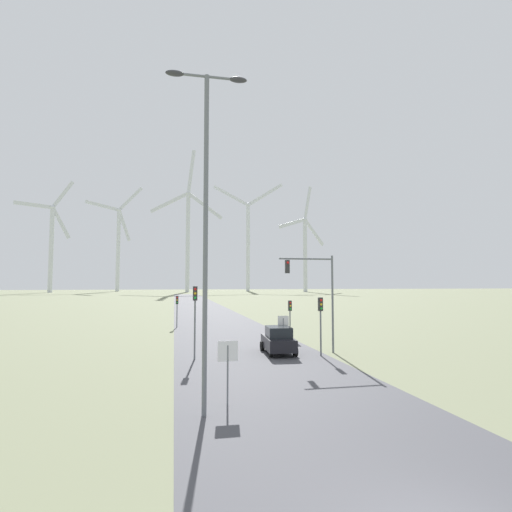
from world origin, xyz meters
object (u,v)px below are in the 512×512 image
traffic_light_post_mid_right (290,311)px  wind_turbine_left (118,241)px  wind_turbine_center (188,231)px  stop_sign_far (283,326)px  car_approaching (278,340)px  traffic_light_post_near_left (195,306)px  traffic_light_post_mid_left (177,304)px  wind_turbine_far_left (52,240)px  streetlamp (206,204)px  wind_turbine_far_right (305,246)px  traffic_light_post_near_right (321,313)px  traffic_light_mast_overhead (315,285)px  stop_sign_near (228,360)px  wind_turbine_right (248,237)px

traffic_light_post_mid_right → wind_turbine_left: 216.07m
wind_turbine_center → stop_sign_far: bearing=-89.8°
stop_sign_far → car_approaching: bearing=-120.8°
traffic_light_post_near_left → traffic_light_post_mid_left: 18.64m
traffic_light_post_mid_left → traffic_light_post_near_left: bearing=-87.0°
stop_sign_far → wind_turbine_far_left: size_ratio=0.04×
streetlamp → wind_turbine_far_right: bearing=70.3°
traffic_light_post_near_right → stop_sign_far: bearing=125.6°
traffic_light_post_mid_left → traffic_light_mast_overhead: (9.22, -18.05, 2.17)m
stop_sign_near → car_approaching: bearing=65.4°
traffic_light_post_mid_right → wind_turbine_left: size_ratio=0.05×
wind_turbine_far_right → traffic_light_post_mid_left: bearing=-113.1°
car_approaching → wind_turbine_center: size_ratio=0.05×
wind_turbine_far_left → wind_turbine_center: (68.62, -3.08, 6.25)m
stop_sign_far → wind_turbine_right: 210.98m
car_approaching → wind_turbine_center: (-0.08, 189.84, 32.14)m
stop_sign_far → traffic_light_mast_overhead: bearing=-40.0°
traffic_light_post_near_right → car_approaching: bearing=150.2°
wind_turbine_far_left → traffic_light_post_near_right: bearing=-69.9°
traffic_light_mast_overhead → wind_turbine_far_left: (-71.26, 193.36, 22.13)m
wind_turbine_left → wind_turbine_right: (75.36, -10.29, 2.87)m
wind_turbine_far_left → traffic_light_post_near_left: bearing=-72.0°
streetlamp → stop_sign_near: size_ratio=5.13×
stop_sign_far → traffic_light_post_near_right: traffic_light_post_near_right is taller
stop_sign_far → wind_turbine_right: size_ratio=0.04×
wind_turbine_center → streetlamp: bearing=-91.6°
stop_sign_near → traffic_light_mast_overhead: bearing=54.0°
wind_turbine_right → streetlamp: bearing=-100.9°
car_approaching → traffic_light_mast_overhead: bearing=-9.8°
traffic_light_post_mid_right → wind_turbine_center: wind_turbine_center is taller
traffic_light_post_near_left → wind_turbine_right: bearing=78.7°
stop_sign_far → wind_turbine_far_right: bearing=70.9°
streetlamp → wind_turbine_right: bearing=79.1°
car_approaching → traffic_light_post_mid_right: bearing=67.4°
traffic_light_post_mid_right → wind_turbine_right: size_ratio=0.05×
traffic_light_post_mid_left → wind_turbine_center: 175.04m
traffic_light_post_mid_right → wind_turbine_far_right: wind_turbine_far_right is taller
traffic_light_post_mid_left → traffic_light_mast_overhead: size_ratio=0.51×
traffic_light_mast_overhead → wind_turbine_center: wind_turbine_center is taller
traffic_light_post_near_left → wind_turbine_far_left: 205.23m
stop_sign_near → wind_turbine_left: bearing=98.6°
traffic_light_post_near_right → traffic_light_mast_overhead: (0.03, 1.01, 1.86)m
traffic_light_post_mid_left → wind_turbine_far_left: bearing=109.5°
wind_turbine_right → traffic_light_post_mid_left: bearing=-102.7°
car_approaching → wind_turbine_far_left: bearing=109.6°
traffic_light_mast_overhead → wind_turbine_far_left: bearing=110.2°
wind_turbine_left → wind_turbine_right: size_ratio=0.97×
wind_turbine_far_left → streetlamp: bearing=-72.9°
wind_turbine_far_right → traffic_light_post_mid_right: bearing=-109.1°
stop_sign_near → traffic_light_post_near_right: 11.88m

